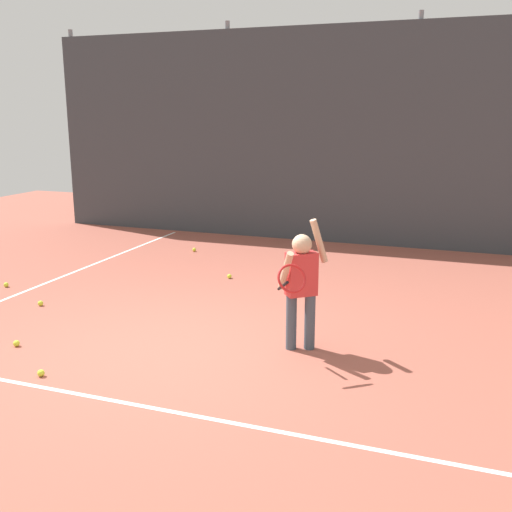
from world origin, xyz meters
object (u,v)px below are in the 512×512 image
(tennis_ball_2, at_px, (194,250))
(tennis_ball_3, at_px, (6,285))
(tennis_player, at_px, (301,282))
(tennis_ball_1, at_px, (229,276))
(tennis_ball_6, at_px, (41,373))
(tennis_ball_4, at_px, (16,343))
(tennis_ball_0, at_px, (40,303))

(tennis_ball_2, height_order, tennis_ball_3, same)
(tennis_player, height_order, tennis_ball_2, tennis_player)
(tennis_ball_1, relative_size, tennis_ball_6, 1.00)
(tennis_ball_1, height_order, tennis_ball_3, same)
(tennis_ball_2, height_order, tennis_ball_6, same)
(tennis_ball_4, bearing_deg, tennis_ball_1, 71.18)
(tennis_ball_4, distance_m, tennis_ball_6, 0.89)
(tennis_ball_2, relative_size, tennis_ball_3, 1.00)
(tennis_ball_2, distance_m, tennis_ball_4, 4.59)
(tennis_ball_0, height_order, tennis_ball_2, same)
(tennis_ball_0, distance_m, tennis_ball_3, 1.13)
(tennis_player, relative_size, tennis_ball_0, 20.46)
(tennis_ball_4, bearing_deg, tennis_ball_0, 119.35)
(tennis_player, distance_m, tennis_ball_0, 3.55)
(tennis_player, height_order, tennis_ball_1, tennis_player)
(tennis_ball_2, bearing_deg, tennis_ball_3, -117.74)
(tennis_ball_0, bearing_deg, tennis_ball_4, -60.65)
(tennis_ball_4, bearing_deg, tennis_player, 18.49)
(tennis_ball_4, relative_size, tennis_ball_6, 1.00)
(tennis_player, distance_m, tennis_ball_1, 2.91)
(tennis_ball_2, bearing_deg, tennis_ball_4, -87.99)
(tennis_ball_2, xyz_separation_m, tennis_ball_3, (-1.52, -2.88, 0.00))
(tennis_ball_2, distance_m, tennis_ball_3, 3.26)
(tennis_ball_0, relative_size, tennis_ball_4, 1.00)
(tennis_ball_1, relative_size, tennis_ball_2, 1.00)
(tennis_ball_0, xyz_separation_m, tennis_ball_1, (1.75, 2.00, 0.00))
(tennis_ball_0, relative_size, tennis_ball_6, 1.00)
(tennis_ball_0, xyz_separation_m, tennis_ball_4, (0.67, -1.19, 0.00))
(tennis_ball_6, bearing_deg, tennis_ball_0, 129.47)
(tennis_ball_3, xyz_separation_m, tennis_ball_6, (2.41, -2.21, 0.00))
(tennis_ball_2, xyz_separation_m, tennis_ball_4, (0.16, -4.59, 0.00))
(tennis_ball_1, bearing_deg, tennis_ball_0, -131.26)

